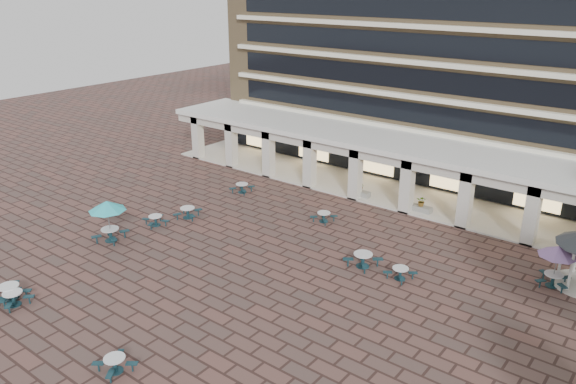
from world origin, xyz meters
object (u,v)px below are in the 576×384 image
object	(u,v)px
picnic_table_2	(115,363)
planter_right	(421,206)
picnic_table_0	(9,291)
picnic_table_1	(13,297)
planter_left	(360,192)

from	to	relation	value
picnic_table_2	planter_right	world-z (taller)	planter_right
picnic_table_2	picnic_table_0	bearing A→B (deg)	-173.57
picnic_table_1	picnic_table_2	size ratio (longest dim) A/B	0.98
planter_right	planter_left	bearing A→B (deg)	-180.00
picnic_table_0	planter_right	xyz separation A→B (m)	(11.82, 23.73, 0.04)
picnic_table_0	picnic_table_1	size ratio (longest dim) A/B	1.08
picnic_table_2	planter_right	size ratio (longest dim) A/B	1.13
picnic_table_0	picnic_table_2	distance (m)	9.15
picnic_table_0	planter_right	distance (m)	26.51
picnic_table_0	planter_right	size ratio (longest dim) A/B	1.20
picnic_table_1	planter_left	bearing A→B (deg)	74.46
picnic_table_2	planter_left	xyz separation A→B (m)	(-2.32, 23.90, 0.03)
picnic_table_2	planter_right	xyz separation A→B (m)	(2.67, 23.90, 0.10)
picnic_table_1	planter_left	world-z (taller)	planter_left
picnic_table_0	picnic_table_1	bearing A→B (deg)	-11.65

